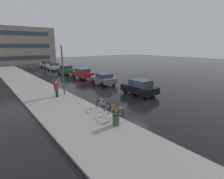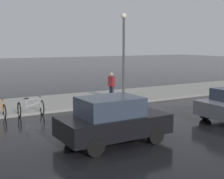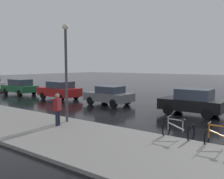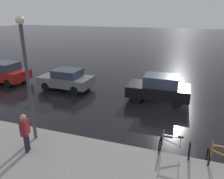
{
  "view_description": "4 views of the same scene",
  "coord_description": "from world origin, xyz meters",
  "px_view_note": "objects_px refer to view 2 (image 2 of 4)",
  "views": [
    {
      "loc": [
        -11.22,
        -11.17,
        5.09
      ],
      "look_at": [
        -1.35,
        1.6,
        1.08
      ],
      "focal_mm": 28.0,
      "sensor_mm": 36.0,
      "label": 1
    },
    {
      "loc": [
        11.54,
        -4.07,
        3.52
      ],
      "look_at": [
        -0.2,
        2.66,
        1.54
      ],
      "focal_mm": 50.0,
      "sensor_mm": 36.0,
      "label": 2
    },
    {
      "loc": [
        -13.48,
        -4.04,
        3.18
      ],
      "look_at": [
        -2.16,
        4.48,
        1.78
      ],
      "focal_mm": 40.0,
      "sensor_mm": 36.0,
      "label": 3
    },
    {
      "loc": [
        -11.26,
        -0.09,
        5.45
      ],
      "look_at": [
        -1.52,
        3.23,
        1.77
      ],
      "focal_mm": 35.0,
      "sensor_mm": 36.0,
      "label": 4
    }
  ],
  "objects_px": {
    "car_black": "(112,120)",
    "pedestrian": "(111,85)",
    "streetlamp": "(124,49)",
    "bicycle_second": "(31,108)"
  },
  "relations": [
    {
      "from": "car_black",
      "to": "pedestrian",
      "type": "bearing_deg",
      "value": 150.5
    },
    {
      "from": "car_black",
      "to": "streetlamp",
      "type": "bearing_deg",
      "value": 145.24
    },
    {
      "from": "pedestrian",
      "to": "streetlamp",
      "type": "xyz_separation_m",
      "value": [
        0.92,
        0.32,
        2.22
      ]
    },
    {
      "from": "bicycle_second",
      "to": "streetlamp",
      "type": "relative_size",
      "value": 0.23
    },
    {
      "from": "car_black",
      "to": "bicycle_second",
      "type": "bearing_deg",
      "value": -166.31
    },
    {
      "from": "bicycle_second",
      "to": "car_black",
      "type": "bearing_deg",
      "value": 13.69
    },
    {
      "from": "bicycle_second",
      "to": "pedestrian",
      "type": "height_order",
      "value": "pedestrian"
    },
    {
      "from": "bicycle_second",
      "to": "streetlamp",
      "type": "distance_m",
      "value": 6.61
    },
    {
      "from": "bicycle_second",
      "to": "car_black",
      "type": "xyz_separation_m",
      "value": [
        5.66,
        1.38,
        0.44
      ]
    },
    {
      "from": "bicycle_second",
      "to": "streetlamp",
      "type": "height_order",
      "value": "streetlamp"
    }
  ]
}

